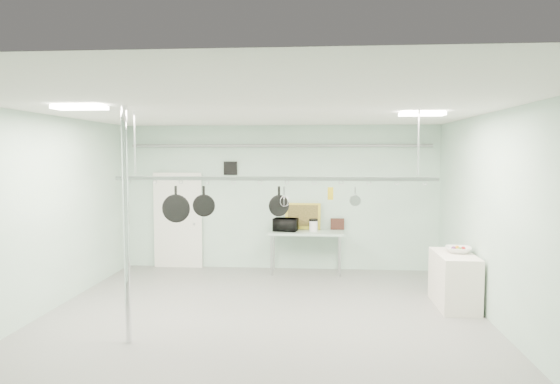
# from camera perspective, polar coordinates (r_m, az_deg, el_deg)

# --- Properties ---
(floor) EXTENTS (8.00, 8.00, 0.00)m
(floor) POSITION_cam_1_polar(r_m,az_deg,el_deg) (7.54, -2.52, -15.50)
(floor) COLOR gray
(floor) RESTS_ON ground
(ceiling) EXTENTS (7.00, 8.00, 0.02)m
(ceiling) POSITION_cam_1_polar(r_m,az_deg,el_deg) (7.12, -2.60, 9.41)
(ceiling) COLOR silver
(ceiling) RESTS_ON back_wall
(back_wall) EXTENTS (7.00, 0.02, 3.20)m
(back_wall) POSITION_cam_1_polar(r_m,az_deg,el_deg) (11.11, -0.04, -0.63)
(back_wall) COLOR silver
(back_wall) RESTS_ON floor
(right_wall) EXTENTS (0.02, 8.00, 3.20)m
(right_wall) POSITION_cam_1_polar(r_m,az_deg,el_deg) (7.58, 24.70, -3.34)
(right_wall) COLOR silver
(right_wall) RESTS_ON floor
(door) EXTENTS (1.10, 0.10, 2.20)m
(door) POSITION_cam_1_polar(r_m,az_deg,el_deg) (11.53, -11.55, -3.28)
(door) COLOR silver
(door) RESTS_ON floor
(wall_vent) EXTENTS (0.30, 0.04, 0.30)m
(wall_vent) POSITION_cam_1_polar(r_m,az_deg,el_deg) (11.19, -5.68, 2.72)
(wall_vent) COLOR black
(wall_vent) RESTS_ON back_wall
(conduit_pipe) EXTENTS (6.60, 0.07, 0.07)m
(conduit_pipe) POSITION_cam_1_polar(r_m,az_deg,el_deg) (10.98, -0.08, 5.32)
(conduit_pipe) COLOR gray
(conduit_pipe) RESTS_ON back_wall
(chrome_pole) EXTENTS (0.08, 0.08, 3.20)m
(chrome_pole) POSITION_cam_1_polar(r_m,az_deg,el_deg) (7.00, -17.15, -3.73)
(chrome_pole) COLOR silver
(chrome_pole) RESTS_ON floor
(prep_table) EXTENTS (1.60, 0.70, 0.91)m
(prep_table) POSITION_cam_1_polar(r_m,az_deg,el_deg) (10.79, 2.98, -4.89)
(prep_table) COLOR #A1BEAA
(prep_table) RESTS_ON floor
(side_cabinet) EXTENTS (0.60, 1.20, 0.90)m
(side_cabinet) POSITION_cam_1_polar(r_m,az_deg,el_deg) (9.00, 19.28, -9.48)
(side_cabinet) COLOR white
(side_cabinet) RESTS_ON floor
(pot_rack) EXTENTS (4.80, 0.06, 1.00)m
(pot_rack) POSITION_cam_1_polar(r_m,az_deg,el_deg) (7.38, -0.75, 1.77)
(pot_rack) COLOR #B7B7BC
(pot_rack) RESTS_ON ceiling
(light_panel_left) EXTENTS (0.65, 0.30, 0.05)m
(light_panel_left) POSITION_cam_1_polar(r_m,az_deg,el_deg) (6.98, -21.92, 8.96)
(light_panel_left) COLOR white
(light_panel_left) RESTS_ON ceiling
(light_panel_right) EXTENTS (0.65, 0.30, 0.05)m
(light_panel_right) POSITION_cam_1_polar(r_m,az_deg,el_deg) (7.82, 15.92, 8.58)
(light_panel_right) COLOR white
(light_panel_right) RESTS_ON ceiling
(microwave) EXTENTS (0.56, 0.43, 0.28)m
(microwave) POSITION_cam_1_polar(r_m,az_deg,el_deg) (10.78, 0.66, -3.75)
(microwave) COLOR black
(microwave) RESTS_ON prep_table
(coffee_canister) EXTENTS (0.23, 0.23, 0.23)m
(coffee_canister) POSITION_cam_1_polar(r_m,az_deg,el_deg) (10.79, 3.84, -3.89)
(coffee_canister) COLOR silver
(coffee_canister) RESTS_ON prep_table
(painting_large) EXTENTS (0.79, 0.18, 0.58)m
(painting_large) POSITION_cam_1_polar(r_m,az_deg,el_deg) (11.03, 2.63, -2.78)
(painting_large) COLOR gold
(painting_large) RESTS_ON prep_table
(painting_small) EXTENTS (0.30, 0.08, 0.25)m
(painting_small) POSITION_cam_1_polar(r_m,az_deg,el_deg) (11.06, 6.57, -3.65)
(painting_small) COLOR black
(painting_small) RESTS_ON prep_table
(fruit_bowl) EXTENTS (0.48, 0.48, 0.10)m
(fruit_bowl) POSITION_cam_1_polar(r_m,az_deg,el_deg) (8.98, 19.71, -6.24)
(fruit_bowl) COLOR white
(fruit_bowl) RESTS_ON side_cabinet
(skillet_left) EXTENTS (0.43, 0.06, 0.57)m
(skillet_left) POSITION_cam_1_polar(r_m,az_deg,el_deg) (7.69, -11.81, -1.41)
(skillet_left) COLOR black
(skillet_left) RESTS_ON pot_rack
(skillet_mid) EXTENTS (0.33, 0.09, 0.45)m
(skillet_mid) POSITION_cam_1_polar(r_m,az_deg,el_deg) (7.57, -8.70, -1.01)
(skillet_mid) COLOR black
(skillet_mid) RESTS_ON pot_rack
(skillet_right) EXTENTS (0.31, 0.19, 0.43)m
(skillet_right) POSITION_cam_1_polar(r_m,az_deg,el_deg) (7.40, -0.12, -1.00)
(skillet_right) COLOR black
(skillet_right) RESTS_ON pot_rack
(whisk) EXTENTS (0.19, 0.19, 0.30)m
(whisk) POSITION_cam_1_polar(r_m,az_deg,el_deg) (7.39, 0.49, -0.53)
(whisk) COLOR #A5A5AA
(whisk) RESTS_ON pot_rack
(grater) EXTENTS (0.08, 0.05, 0.20)m
(grater) POSITION_cam_1_polar(r_m,az_deg,el_deg) (7.37, 5.79, -0.18)
(grater) COLOR gold
(grater) RESTS_ON pot_rack
(saucepan) EXTENTS (0.19, 0.16, 0.30)m
(saucepan) POSITION_cam_1_polar(r_m,az_deg,el_deg) (7.39, 8.58, -0.56)
(saucepan) COLOR #A4A4A9
(saucepan) RESTS_ON pot_rack
(fruit_cluster) EXTENTS (0.24, 0.24, 0.09)m
(fruit_cluster) POSITION_cam_1_polar(r_m,az_deg,el_deg) (8.97, 19.72, -5.99)
(fruit_cluster) COLOR maroon
(fruit_cluster) RESTS_ON fruit_bowl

